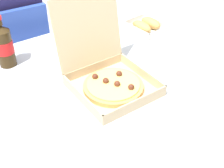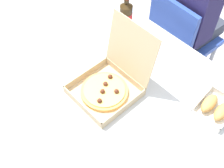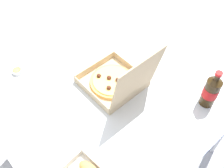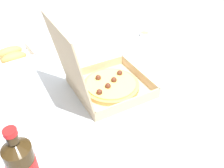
# 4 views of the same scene
# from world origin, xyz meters

# --- Properties ---
(ground_plane) EXTENTS (10.00, 10.00, 0.00)m
(ground_plane) POSITION_xyz_m (0.00, 0.00, 0.00)
(ground_plane) COLOR #B2B2B7
(dining_table) EXTENTS (1.21, 1.04, 0.72)m
(dining_table) POSITION_xyz_m (0.00, 0.00, 0.65)
(dining_table) COLOR silver
(dining_table) RESTS_ON ground_plane
(pizza_box_open) EXTENTS (0.29, 0.34, 0.33)m
(pizza_box_open) POSITION_xyz_m (-0.01, -0.01, 0.76)
(pizza_box_open) COLOR tan
(pizza_box_open) RESTS_ON dining_table
(cola_bottle) EXTENTS (0.07, 0.07, 0.22)m
(cola_bottle) POSITION_xyz_m (-0.28, 0.36, 0.81)
(cola_bottle) COLOR #33230F
(cola_bottle) RESTS_ON dining_table
(paper_menu) EXTENTS (0.21, 0.16, 0.00)m
(paper_menu) POSITION_xyz_m (-0.40, -0.16, 0.72)
(paper_menu) COLOR white
(paper_menu) RESTS_ON dining_table
(dipping_sauce_cup) EXTENTS (0.06, 0.06, 0.02)m
(dipping_sauce_cup) POSITION_xyz_m (0.33, -0.44, 0.73)
(dipping_sauce_cup) COLOR white
(dipping_sauce_cup) RESTS_ON dining_table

